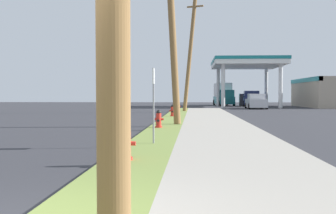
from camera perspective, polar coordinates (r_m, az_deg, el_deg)
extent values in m
cylinder|color=red|center=(9.24, -5.56, -6.74)|extent=(0.29, 0.29, 0.06)
cylinder|color=red|center=(9.20, -5.57, -5.08)|extent=(0.22, 0.22, 0.60)
sphere|color=black|center=(9.17, -5.57, -2.97)|extent=(0.19, 0.19, 0.19)
cylinder|color=black|center=(9.16, -5.57, -2.47)|extent=(0.06, 0.06, 0.05)
cylinder|color=red|center=(9.22, -6.55, -4.76)|extent=(0.10, 0.09, 0.09)
cylinder|color=red|center=(9.17, -4.58, -4.79)|extent=(0.10, 0.09, 0.09)
cylinder|color=black|center=(9.04, -5.74, -5.21)|extent=(0.11, 0.12, 0.11)
cylinder|color=red|center=(18.12, -1.24, -2.62)|extent=(0.29, 0.29, 0.06)
cylinder|color=red|center=(18.10, -1.24, -1.76)|extent=(0.22, 0.22, 0.60)
sphere|color=black|center=(18.09, -1.24, -0.69)|extent=(0.19, 0.19, 0.19)
cylinder|color=black|center=(18.08, -1.24, -0.43)|extent=(0.06, 0.06, 0.05)
cylinder|color=red|center=(18.11, -1.75, -1.61)|extent=(0.10, 0.09, 0.09)
cylinder|color=red|center=(18.09, -0.74, -1.61)|extent=(0.10, 0.09, 0.09)
cylinder|color=black|center=(17.93, -1.28, -1.80)|extent=(0.11, 0.12, 0.11)
cylinder|color=red|center=(27.57, 0.59, -1.15)|extent=(0.29, 0.29, 0.06)
cylinder|color=red|center=(27.56, 0.59, -0.59)|extent=(0.22, 0.22, 0.60)
sphere|color=black|center=(27.54, 0.59, 0.11)|extent=(0.19, 0.19, 0.19)
cylinder|color=black|center=(27.54, 0.59, 0.28)|extent=(0.06, 0.06, 0.05)
cylinder|color=red|center=(27.56, 0.26, -0.49)|extent=(0.10, 0.09, 0.09)
cylinder|color=red|center=(27.55, 0.92, -0.49)|extent=(0.10, 0.09, 0.09)
cylinder|color=black|center=(27.39, 0.57, -0.61)|extent=(0.11, 0.12, 0.11)
cylinder|color=red|center=(37.93, 1.35, -0.39)|extent=(0.29, 0.29, 0.06)
cylinder|color=red|center=(37.92, 1.35, 0.02)|extent=(0.22, 0.22, 0.60)
sphere|color=black|center=(37.91, 1.35, 0.53)|extent=(0.19, 0.19, 0.19)
cylinder|color=black|center=(37.91, 1.35, 0.65)|extent=(0.06, 0.06, 0.05)
cylinder|color=red|center=(37.92, 1.11, 0.09)|extent=(0.10, 0.09, 0.09)
cylinder|color=red|center=(37.91, 1.59, 0.09)|extent=(0.10, 0.09, 0.09)
cylinder|color=black|center=(37.75, 1.34, 0.01)|extent=(0.11, 0.12, 0.11)
cylinder|color=olive|center=(20.63, 0.59, 9.92)|extent=(0.94, 0.89, 8.69)
cylinder|color=olive|center=(36.32, 2.88, 6.79)|extent=(1.28, 0.72, 9.27)
cube|color=olive|center=(36.74, 3.59, 13.03)|extent=(1.36, 0.58, 0.12)
cylinder|color=gray|center=(12.25, -1.91, 0.12)|extent=(0.05, 0.05, 2.10)
cube|color=white|center=(12.25, -1.91, 4.10)|extent=(0.04, 0.36, 0.44)
cylinder|color=silver|center=(48.40, 7.25, 2.74)|extent=(0.44, 0.44, 4.86)
cylinder|color=silver|center=(49.23, 14.56, 2.68)|extent=(0.44, 0.44, 4.86)
cylinder|color=silver|center=(57.82, 6.61, 2.56)|extent=(0.44, 0.44, 4.86)
cylinder|color=silver|center=(58.51, 12.77, 2.52)|extent=(0.44, 0.44, 4.86)
cube|color=white|center=(53.51, 10.28, 5.49)|extent=(8.08, 11.24, 0.50)
cube|color=#197A7F|center=(53.54, 10.28, 5.95)|extent=(8.18, 11.34, 0.36)
cube|color=#47474C|center=(48.71, 10.92, 0.80)|extent=(0.70, 1.10, 1.60)
cube|color=#47474C|center=(58.08, 9.70, 0.93)|extent=(0.70, 1.10, 1.60)
cube|color=tan|center=(55.33, 20.05, 1.78)|extent=(5.42, 12.95, 3.45)
cube|color=#197A7F|center=(54.69, 17.55, 3.36)|extent=(0.50, 12.95, 0.50)
cube|color=#BCBCC1|center=(46.48, 11.47, 0.49)|extent=(1.88, 4.53, 0.85)
cube|color=#BCBCC1|center=(46.24, 11.51, 1.36)|extent=(1.63, 2.05, 0.56)
cylinder|color=black|center=(48.07, 10.19, 0.19)|extent=(0.23, 0.60, 0.60)
cylinder|color=black|center=(48.28, 12.22, 0.19)|extent=(0.23, 0.60, 0.60)
cylinder|color=black|center=(44.69, 10.65, 0.08)|extent=(0.23, 0.60, 0.60)
cylinder|color=black|center=(44.92, 12.83, 0.08)|extent=(0.23, 0.60, 0.60)
cube|color=#197075|center=(60.62, 7.31, 0.89)|extent=(2.61, 6.56, 1.00)
cube|color=white|center=(61.38, 7.20, 2.25)|extent=(2.34, 4.14, 1.90)
cube|color=#197075|center=(58.60, 7.65, 1.79)|extent=(2.03, 2.22, 0.90)
cylinder|color=black|center=(58.19, 8.66, 0.53)|extent=(0.29, 0.78, 0.76)
cylinder|color=black|center=(57.86, 6.82, 0.53)|extent=(0.29, 0.78, 0.76)
cylinder|color=black|center=(63.40, 7.76, 0.62)|extent=(0.29, 0.78, 0.76)
cylinder|color=black|center=(63.10, 6.06, 0.62)|extent=(0.29, 0.78, 0.76)
cube|color=navy|center=(57.24, 10.80, 0.83)|extent=(2.29, 5.50, 1.00)
cube|color=navy|center=(56.27, 10.88, 1.71)|extent=(1.95, 2.15, 0.76)
cube|color=navy|center=(58.42, 10.72, 1.45)|extent=(2.03, 3.01, 0.24)
cylinder|color=black|center=(55.19, 11.95, 0.45)|extent=(0.26, 0.77, 0.76)
cylinder|color=black|center=(55.04, 9.98, 0.46)|extent=(0.26, 0.77, 0.76)
cylinder|color=black|center=(59.47, 11.55, 0.54)|extent=(0.26, 0.77, 0.76)
cylinder|color=black|center=(59.33, 9.73, 0.54)|extent=(0.26, 0.77, 0.76)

